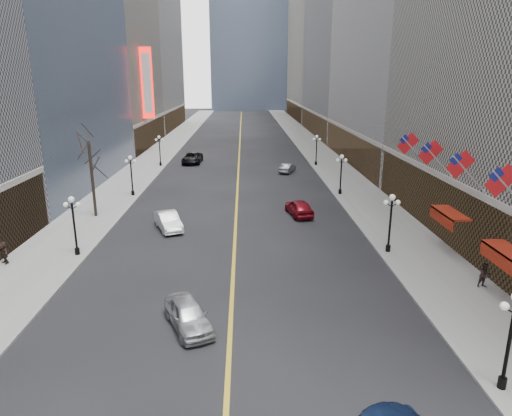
{
  "coord_description": "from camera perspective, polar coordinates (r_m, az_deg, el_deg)",
  "views": [
    {
      "loc": [
        0.79,
        -2.41,
        12.99
      ],
      "look_at": [
        1.29,
        16.13,
        7.67
      ],
      "focal_mm": 32.0,
      "sensor_mm": 36.0,
      "label": 1
    }
  ],
  "objects": [
    {
      "name": "ped_east_walk",
      "position": [
        32.51,
        26.69,
        -7.54
      ],
      "size": [
        0.85,
        0.58,
        1.6
      ],
      "primitive_type": "imported",
      "rotation": [
        0.0,
        0.0,
        0.21
      ],
      "color": "black",
      "rests_on": "sidewalk_east"
    },
    {
      "name": "tree_west_far",
      "position": [
        45.26,
        -20.07,
        6.47
      ],
      "size": [
        3.6,
        3.6,
        7.92
      ],
      "color": "#2D231C",
      "rests_on": "sidewalk_west"
    },
    {
      "name": "streetlamp_east_2",
      "position": [
        52.58,
        10.6,
        4.68
      ],
      "size": [
        1.26,
        0.44,
        4.52
      ],
      "color": "black",
      "rests_on": "sidewalk_east"
    },
    {
      "name": "bldg_east_d",
      "position": [
        155.25,
        10.04,
        22.52
      ],
      "size": [
        26.6,
        46.6,
        62.8
      ],
      "color": "#9D9682",
      "rests_on": "ground"
    },
    {
      "name": "flag_4",
      "position": [
        37.78,
        21.2,
        6.25
      ],
      "size": [
        2.87,
        0.12,
        2.87
      ],
      "color": "#B2B2B7",
      "rests_on": "ground"
    },
    {
      "name": "flag_5",
      "position": [
        42.39,
        18.66,
        7.45
      ],
      "size": [
        2.87,
        0.12,
        2.87
      ],
      "color": "#B2B2B7",
      "rests_on": "ground"
    },
    {
      "name": "car_nb_far",
      "position": [
        72.51,
        -7.95,
        6.21
      ],
      "size": [
        3.01,
        6.1,
        1.66
      ],
      "primitive_type": "imported",
      "rotation": [
        0.0,
        0.0,
        -0.04
      ],
      "color": "black",
      "rests_on": "ground"
    },
    {
      "name": "flag_2",
      "position": [
        28.97,
        28.6,
        2.69
      ],
      "size": [
        2.87,
        0.12,
        2.87
      ],
      "color": "#B2B2B7",
      "rests_on": "ground"
    },
    {
      "name": "sidewalk_west",
      "position": [
        75.03,
        -12.96,
        5.7
      ],
      "size": [
        6.0,
        230.0,
        0.15
      ],
      "primitive_type": "cube",
      "color": "gray",
      "rests_on": "ground"
    },
    {
      "name": "bldg_east_c",
      "position": [
        112.8,
        14.39,
        21.25
      ],
      "size": [
        26.6,
        40.6,
        48.8
      ],
      "color": "gray",
      "rests_on": "ground"
    },
    {
      "name": "streetlamp_west_2",
      "position": [
        52.93,
        -15.33,
        4.45
      ],
      "size": [
        1.26,
        0.44,
        4.52
      ],
      "color": "black",
      "rests_on": "sidewalk_west"
    },
    {
      "name": "car_nb_near",
      "position": [
        25.32,
        -8.46,
        -13.05
      ],
      "size": [
        3.47,
        4.86,
        1.54
      ],
      "primitive_type": "imported",
      "rotation": [
        0.0,
        0.0,
        0.41
      ],
      "color": "#ACB0B4",
      "rests_on": "ground"
    },
    {
      "name": "streetlamp_east_3",
      "position": [
        70.02,
        7.58,
        7.59
      ],
      "size": [
        1.26,
        0.44,
        4.52
      ],
      "color": "black",
      "rests_on": "sidewalk_east"
    },
    {
      "name": "lane_line",
      "position": [
        83.43,
        -2.09,
        7.06
      ],
      "size": [
        0.25,
        200.0,
        0.02
      ],
      "primitive_type": "cube",
      "color": "gold",
      "rests_on": "ground"
    },
    {
      "name": "awning_c",
      "position": [
        37.19,
        22.83,
        -0.73
      ],
      "size": [
        1.4,
        4.0,
        0.93
      ],
      "color": "maroon",
      "rests_on": "ground"
    },
    {
      "name": "streetlamp_west_3",
      "position": [
        70.29,
        -11.96,
        7.42
      ],
      "size": [
        1.26,
        0.44,
        4.52
      ],
      "color": "black",
      "rests_on": "sidewalk_west"
    },
    {
      "name": "streetlamp_east_1",
      "position": [
        35.69,
        16.49,
        -1.09
      ],
      "size": [
        1.26,
        0.44,
        4.52
      ],
      "color": "black",
      "rests_on": "sidewalk_east"
    },
    {
      "name": "flag_3",
      "position": [
        33.29,
        24.42,
        4.72
      ],
      "size": [
        2.87,
        0.12,
        2.87
      ],
      "color": "#B2B2B7",
      "rests_on": "ground"
    },
    {
      "name": "bldg_west_c",
      "position": [
        95.31,
        -22.04,
        22.29
      ],
      "size": [
        26.6,
        30.6,
        50.8
      ],
      "color": "#9D9682",
      "rests_on": "ground"
    },
    {
      "name": "streetlamp_east_0",
      "position": [
        22.19,
        29.27,
        -13.27
      ],
      "size": [
        1.26,
        0.44,
        4.52
      ],
      "color": "black",
      "rests_on": "sidewalk_east"
    },
    {
      "name": "car_sb_far",
      "position": [
        64.84,
        3.96,
        5.02
      ],
      "size": [
        2.82,
        4.29,
        1.34
      ],
      "primitive_type": "imported",
      "rotation": [
        0.0,
        0.0,
        2.76
      ],
      "color": "#4A4E52",
      "rests_on": "ground"
    },
    {
      "name": "sidewalk_east",
      "position": [
        74.73,
        8.7,
        5.88
      ],
      "size": [
        6.0,
        230.0,
        0.15
      ],
      "primitive_type": "cube",
      "color": "gray",
      "rests_on": "ground"
    },
    {
      "name": "streetlamp_west_1",
      "position": [
        36.21,
        -21.84,
        -1.35
      ],
      "size": [
        1.26,
        0.44,
        4.52
      ],
      "color": "black",
      "rests_on": "sidewalk_west"
    },
    {
      "name": "theatre_marquee",
      "position": [
        84.09,
        -13.45,
        14.92
      ],
      "size": [
        2.0,
        0.55,
        12.0
      ],
      "color": "red",
      "rests_on": "ground"
    },
    {
      "name": "car_sb_mid",
      "position": [
        44.6,
        5.42,
        0.08
      ],
      "size": [
        2.69,
        4.96,
        1.6
      ],
      "primitive_type": "imported",
      "rotation": [
        0.0,
        0.0,
        3.32
      ],
      "color": "maroon",
      "rests_on": "ground"
    },
    {
      "name": "awning_b",
      "position": [
        30.47,
        28.85,
        -5.05
      ],
      "size": [
        1.4,
        4.0,
        0.93
      ],
      "color": "maroon",
      "rests_on": "ground"
    },
    {
      "name": "car_nb_mid",
      "position": [
        41.05,
        -10.9,
        -1.61
      ],
      "size": [
        3.26,
        4.94,
        1.54
      ],
      "primitive_type": "imported",
      "rotation": [
        0.0,
        0.0,
        0.38
      ],
      "color": "silver",
      "rests_on": "ground"
    },
    {
      "name": "ped_west_far",
      "position": [
        37.32,
        -28.99,
        -4.88
      ],
      "size": [
        1.43,
        1.31,
        1.63
      ],
      "primitive_type": "imported",
      "rotation": [
        0.0,
        0.0,
        -0.71
      ],
      "color": "#32231C",
      "rests_on": "sidewalk_west"
    }
  ]
}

